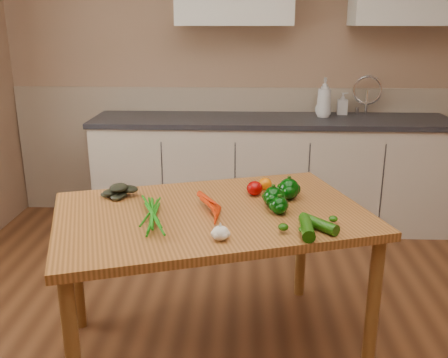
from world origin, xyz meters
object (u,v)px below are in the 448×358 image
leafy_greens (121,189)px  tomato_b (265,184)px  tomato_c (287,189)px  pepper_a (273,197)px  pepper_c (279,206)px  table (211,227)px  zucchini_b (307,228)px  soap_bottle_a (324,97)px  soap_bottle_c (323,106)px  pepper_b (289,189)px  carrot_bunch (192,207)px  zucchini_a (319,224)px  tomato_a (255,188)px  garlic_bulb (220,233)px  soap_bottle_b (343,103)px

leafy_greens → tomato_b: (0.73, 0.16, -0.02)m
leafy_greens → tomato_c: leafy_greens is taller
pepper_a → pepper_c: (0.02, -0.09, -0.01)m
table → zucchini_b: zucchini_b is taller
soap_bottle_a → pepper_c: 1.89m
pepper_c → tomato_b: bearing=98.5°
soap_bottle_c → pepper_b: (-0.40, -1.64, -0.15)m
carrot_bunch → zucchini_a: size_ratio=1.39×
leafy_greens → tomato_a: bearing=6.0°
garlic_bulb → carrot_bunch: bearing=118.0°
tomato_b → pepper_c: bearing=-81.5°
tomato_a → soap_bottle_a: bearing=69.7°
leafy_greens → garlic_bulb: bearing=-42.9°
carrot_bunch → leafy_greens: leafy_greens is taller
carrot_bunch → pepper_c: pepper_c is taller
zucchini_b → tomato_a: bearing=113.6°
soap_bottle_b → tomato_b: (-0.69, -1.59, -0.18)m
tomato_b → zucchini_b: bearing=-75.0°
table → tomato_a: 0.33m
tomato_c → zucchini_a: size_ratio=0.41×
soap_bottle_c → zucchini_a: (-0.31, -2.03, -0.18)m
table → tomato_a: size_ratio=20.02×
carrot_bunch → tomato_b: 0.52m
leafy_greens → zucchini_b: bearing=-24.9°
tomato_b → soap_bottle_b: bearing=66.5°
tomato_a → leafy_greens: bearing=-174.0°
carrot_bunch → zucchini_b: size_ratio=1.36×
garlic_bulb → zucchini_a: garlic_bulb is taller
garlic_bulb → pepper_b: pepper_b is taller
table → pepper_a: pepper_a is taller
carrot_bunch → tomato_b: bearing=29.5°
soap_bottle_a → tomato_a: 1.68m
table → tomato_b: size_ratio=23.23×
soap_bottle_a → zucchini_b: 2.09m
table → pepper_b: (0.38, 0.18, 0.14)m
pepper_c → garlic_bulb: bearing=-130.7°
leafy_greens → tomato_b: size_ratio=2.89×
table → zucchini_b: bearing=-48.5°
pepper_b → tomato_b: 0.18m
soap_bottle_c → leafy_greens: (-1.25, -1.66, -0.16)m
leafy_greens → garlic_bulb: leafy_greens is taller
garlic_bulb → pepper_a: (0.24, 0.40, 0.02)m
pepper_a → zucchini_b: pepper_a is taller
pepper_a → zucchini_b: 0.34m
soap_bottle_c → pepper_c: (-0.46, -1.85, -0.17)m
tomato_c → pepper_c: bearing=-102.1°
garlic_bulb → table: bearing=100.2°
soap_bottle_a → tomato_c: bearing=-91.8°
tomato_b → tomato_c: (0.11, -0.09, 0.00)m
zucchini_b → pepper_c: bearing=114.2°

